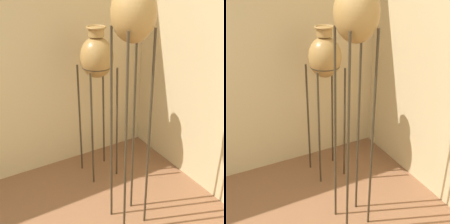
{
  "view_description": "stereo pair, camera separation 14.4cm",
  "coord_description": "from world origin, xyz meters",
  "views": [
    {
      "loc": [
        0.01,
        -0.84,
        2.18
      ],
      "look_at": [
        1.32,
        1.39,
        0.93
      ],
      "focal_mm": 50.0,
      "sensor_mm": 36.0,
      "label": 1
    },
    {
      "loc": [
        0.14,
        -0.91,
        2.18
      ],
      "look_at": [
        1.32,
        1.39,
        0.93
      ],
      "focal_mm": 50.0,
      "sensor_mm": 36.0,
      "label": 2
    }
  ],
  "objects": [
    {
      "name": "vase_stand_medium",
      "position": [
        1.37,
        1.78,
        1.33
      ],
      "size": [
        0.33,
        0.33,
        1.64
      ],
      "color": "#382D1E",
      "rests_on": "ground_plane"
    },
    {
      "name": "vase_stand_tall",
      "position": [
        1.26,
        1.0,
        1.82
      ],
      "size": [
        0.32,
        0.32,
        2.17
      ],
      "color": "#382D1E",
      "rests_on": "ground_plane"
    }
  ]
}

